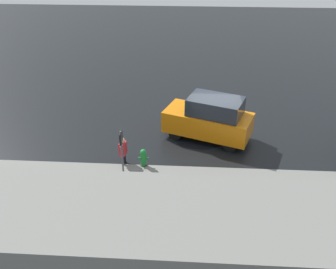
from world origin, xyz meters
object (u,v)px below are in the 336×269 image
moving_hatchback (210,118)px  pedestrian (123,149)px  fire_hydrant (143,158)px  sign_post (122,151)px

moving_hatchback → pedestrian: size_ratio=3.48×
moving_hatchback → fire_hydrant: (2.75, 2.45, -0.63)m
fire_hydrant → sign_post: bearing=67.1°
moving_hatchback → pedestrian: 4.29m
fire_hydrant → pedestrian: (0.85, -0.15, 0.28)m
pedestrian → sign_post: (-0.27, 1.52, 0.90)m
moving_hatchback → sign_post: 5.10m
moving_hatchback → sign_post: bearing=48.9°
moving_hatchback → fire_hydrant: 3.74m
fire_hydrant → sign_post: (0.58, 1.37, 1.18)m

